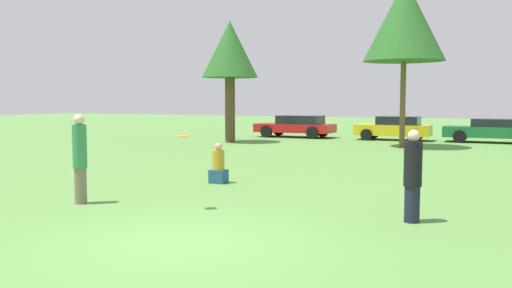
% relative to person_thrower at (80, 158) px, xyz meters
% --- Properties ---
extents(ground_plane, '(120.00, 120.00, 0.00)m').
position_rel_person_thrower_xyz_m(ground_plane, '(3.68, -1.81, -0.99)').
color(ground_plane, '#5B8E42').
extents(person_thrower, '(0.30, 0.30, 1.93)m').
position_rel_person_thrower_xyz_m(person_thrower, '(0.00, 0.00, 0.00)').
color(person_thrower, '#726651').
rests_on(person_thrower, ground).
extents(person_catcher, '(0.33, 0.33, 1.70)m').
position_rel_person_thrower_xyz_m(person_catcher, '(6.77, 1.16, -0.13)').
color(person_catcher, '#191E33').
rests_on(person_catcher, ground).
extents(frisbee, '(0.26, 0.26, 0.04)m').
position_rel_person_thrower_xyz_m(frisbee, '(2.37, 0.36, 0.51)').
color(frisbee, orange).
extents(bystander_sitting, '(0.43, 0.36, 1.09)m').
position_rel_person_thrower_xyz_m(bystander_sitting, '(1.31, 3.77, -0.55)').
color(bystander_sitting, navy).
rests_on(bystander_sitting, ground).
extents(tree_0, '(2.90, 2.90, 6.27)m').
position_rel_person_thrower_xyz_m(tree_0, '(-4.81, 16.23, 3.71)').
color(tree_0, brown).
rests_on(tree_0, ground).
extents(tree_1, '(3.72, 3.72, 7.72)m').
position_rel_person_thrower_xyz_m(tree_1, '(3.89, 16.86, 4.84)').
color(tree_1, brown).
rests_on(tree_1, ground).
extents(parked_car_red, '(4.60, 2.13, 1.29)m').
position_rel_person_thrower_xyz_m(parked_car_red, '(-2.98, 21.23, -0.31)').
color(parked_car_red, red).
rests_on(parked_car_red, ground).
extents(parked_car_yellow, '(4.03, 1.95, 1.31)m').
position_rel_person_thrower_xyz_m(parked_car_yellow, '(2.70, 21.32, -0.31)').
color(parked_car_yellow, gold).
rests_on(parked_car_yellow, ground).
extents(parked_car_green, '(4.57, 1.90, 1.24)m').
position_rel_person_thrower_xyz_m(parked_car_green, '(7.63, 21.62, -0.33)').
color(parked_car_green, '#196633').
rests_on(parked_car_green, ground).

